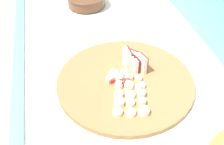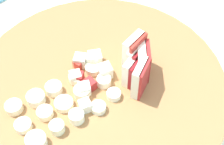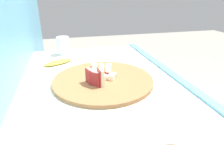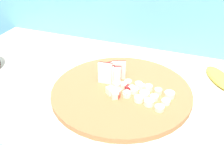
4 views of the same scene
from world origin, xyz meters
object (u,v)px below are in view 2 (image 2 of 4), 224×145
apple_dice_pile (89,72)px  banana_slice_rows (62,103)px  cutting_board (98,82)px  apple_wedge_fan (138,64)px

apple_dice_pile → banana_slice_rows: 0.07m
cutting_board → banana_slice_rows: bearing=-3.4°
apple_dice_pile → banana_slice_rows: bearing=9.1°
cutting_board → banana_slice_rows: (0.07, -0.00, 0.01)m
cutting_board → apple_dice_pile: 0.02m
apple_wedge_fan → apple_dice_pile: (0.05, -0.06, -0.02)m
banana_slice_rows → apple_dice_pile: bearing=-170.9°
cutting_board → apple_wedge_fan: bearing=139.8°
cutting_board → apple_wedge_fan: 0.08m
apple_wedge_fan → apple_dice_pile: apple_wedge_fan is taller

